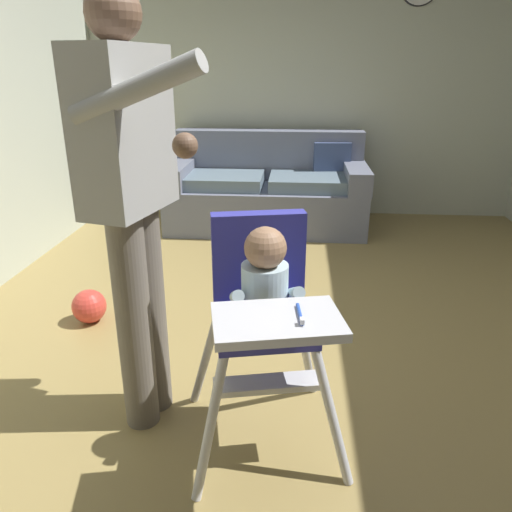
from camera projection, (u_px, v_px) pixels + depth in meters
name	position (u px, v px, depth m)	size (l,w,h in m)	color
ground	(299.00, 366.00, 2.61)	(5.76, 7.20, 0.10)	olive
wall_far	(304.00, 80.00, 4.75)	(4.96, 0.06, 2.61)	beige
couch	(268.00, 191.00, 4.64)	(1.82, 0.86, 0.86)	slate
high_chair	(264.00, 298.00, 1.82)	(0.71, 0.81, 0.93)	silver
adult_standing	(132.00, 201.00, 1.85)	(0.50, 0.57, 1.69)	#6C6359
toy_ball	(89.00, 306.00, 2.93)	(0.20, 0.20, 0.20)	#D13D33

